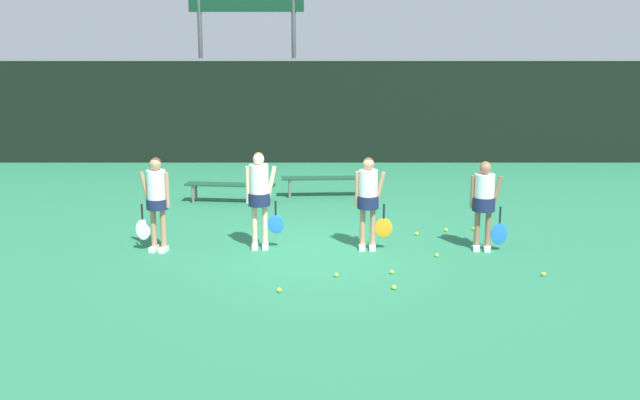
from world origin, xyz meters
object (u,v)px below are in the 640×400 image
player_2 (371,196)px  tennis_ball_2 (339,275)px  player_3 (487,199)px  tennis_ball_4 (383,228)px  tennis_ball_0 (440,255)px  tennis_ball_6 (395,272)px  tennis_ball_1 (477,229)px  bench_far (328,180)px  bench_courtside (233,186)px  player_1 (262,192)px  tennis_ball_3 (449,230)px  tennis_ball_9 (419,234)px  tennis_ball_7 (547,274)px  tennis_ball_8 (282,290)px  tennis_ball_5 (397,287)px  scoreboard (249,10)px  player_0 (159,196)px

player_2 → tennis_ball_2: 1.93m
player_3 → tennis_ball_4: size_ratio=22.81×
player_3 → tennis_ball_0: size_ratio=24.99×
tennis_ball_6 → tennis_ball_4: bearing=89.3°
tennis_ball_2 → tennis_ball_4: size_ratio=0.94×
tennis_ball_1 → tennis_ball_4: 1.85m
bench_far → player_2: size_ratio=1.24×
bench_courtside → player_2: 4.78m
bench_far → player_1: bearing=-108.5°
tennis_ball_2 → tennis_ball_3: 3.55m
player_2 → tennis_ball_4: player_2 is taller
tennis_ball_0 → tennis_ball_1: tennis_ball_1 is taller
tennis_ball_1 → tennis_ball_2: bearing=-134.3°
player_1 → tennis_ball_9: bearing=12.9°
tennis_ball_7 → player_1: bearing=161.4°
tennis_ball_3 → player_1: bearing=-162.0°
tennis_ball_7 → tennis_ball_8: size_ratio=0.97×
tennis_ball_8 → tennis_ball_4: bearing=63.3°
tennis_ball_2 → tennis_ball_6: same height
player_1 → tennis_ball_5: player_1 is taller
scoreboard → tennis_ball_8: bearing=-82.7°
scoreboard → player_3: 12.17m
bench_courtside → tennis_ball_7: 7.73m
tennis_ball_1 → tennis_ball_6: (-1.88, -2.70, -0.00)m
bench_far → tennis_ball_8: (-0.74, -6.67, -0.37)m
tennis_ball_1 → tennis_ball_5: 3.95m
tennis_ball_7 → player_0: bearing=167.8°
player_2 → tennis_ball_6: bearing=-75.1°
tennis_ball_1 → tennis_ball_2: 3.98m
player_1 → tennis_ball_3: player_1 is taller
player_0 → tennis_ball_9: bearing=23.6°
scoreboard → tennis_ball_5: scoreboard is taller
bench_courtside → tennis_ball_5: 6.71m
tennis_ball_5 → tennis_ball_6: size_ratio=1.07×
tennis_ball_6 → tennis_ball_7: bearing=-2.6°
scoreboard → player_1: bearing=-83.6°
player_3 → tennis_ball_4: bearing=149.4°
bench_far → bench_courtside: bearing=-166.3°
bench_courtside → tennis_ball_7: bench_courtside is taller
tennis_ball_9 → tennis_ball_2: bearing=-122.7°
bench_courtside → tennis_ball_7: bearing=-36.3°
tennis_ball_3 → tennis_ball_5: 3.63m
player_3 → tennis_ball_2: size_ratio=24.28×
tennis_ball_5 → tennis_ball_7: (2.47, 0.64, -0.00)m
tennis_ball_0 → tennis_ball_6: 1.27m
scoreboard → tennis_ball_2: bearing=-78.2°
tennis_ball_8 → tennis_ball_1: bearing=44.3°
player_0 → tennis_ball_4: bearing=30.5°
tennis_ball_7 → tennis_ball_3: bearing=112.3°
player_3 → tennis_ball_9: 1.71m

